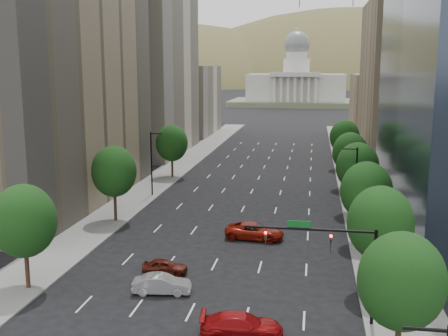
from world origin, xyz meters
The scene contains 24 objects.
sidewalk_left centered at (-15.50, 60.00, 0.07)m, with size 6.00×200.00×0.15m, color slate.
sidewalk_right centered at (15.50, 60.00, 0.07)m, with size 6.00×200.00×0.15m, color slate.
midrise_cream_left centered at (-25.00, 103.00, 17.50)m, with size 14.00×30.00×35.00m, color beige.
filler_left centered at (-25.00, 136.00, 9.00)m, with size 14.00×26.00×18.00m, color beige.
parking_tan_right centered at (25.00, 100.00, 15.00)m, with size 14.00×30.00×30.00m, color #8C7759.
filler_right centered at (25.00, 133.00, 8.00)m, with size 14.00×26.00×16.00m, color #8C7759.
tree_right_0 centered at (14.00, 25.00, 5.39)m, with size 5.20×5.20×8.39m.
tree_right_1 centered at (14.00, 36.00, 5.75)m, with size 5.20×5.20×8.75m.
tree_right_2 centered at (14.00, 48.00, 5.60)m, with size 5.20×5.20×8.61m.
tree_right_3 centered at (14.00, 60.00, 5.89)m, with size 5.20×5.20×8.89m.
tree_right_4 centered at (14.00, 74.00, 5.46)m, with size 5.20×5.20×8.46m.
tree_right_5 centered at (14.00, 90.00, 5.75)m, with size 5.20×5.20×8.75m.
tree_left_0 centered at (-14.00, 32.00, 5.75)m, with size 5.20×5.20×8.75m.
tree_left_1 centered at (-14.00, 52.00, 5.96)m, with size 5.20×5.20×8.97m.
tree_left_2 centered at (-14.00, 78.00, 5.68)m, with size 5.20×5.20×8.68m.
streetlight_rn centered at (13.44, 55.00, 4.84)m, with size 1.70×0.20×9.00m.
streetlight_ln centered at (-13.44, 65.00, 4.84)m, with size 1.70×0.20×9.00m.
traffic_signal centered at (10.53, 30.00, 5.17)m, with size 9.12×0.40×7.38m.
capitol centered at (0.00, 249.71, 8.58)m, with size 60.00×40.00×35.20m.
foothills centered at (34.67, 599.39, -37.78)m, with size 720.00×413.00×263.00m.
car_red_near centered at (4.23, 26.93, 0.81)m, with size 2.27×5.59×1.62m, color #960A0D.
car_maroon centered at (-3.88, 37.02, 0.67)m, with size 1.59×3.94×1.34m, color #49140C.
car_silver centered at (-3.00, 32.96, 0.77)m, with size 1.62×4.65×1.53m, color #A7A7AC.
car_red_far centered at (2.79, 48.09, 0.85)m, with size 2.82×6.12×1.70m, color maroon.
Camera 1 is at (8.59, -6.60, 17.87)m, focal length 43.57 mm.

